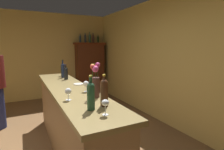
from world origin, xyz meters
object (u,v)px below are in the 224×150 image
wine_bottle_pinot (91,95)px  wine_glass_front (105,103)px  wine_bottle_syrah (63,70)px  wine_glass_mid (68,92)px  display_bottle_midleft (85,38)px  display_bottle_left (80,38)px  bar_counter (71,120)px  display_bottle_center (90,38)px  display_bottle_midright (93,38)px  cheese_plate (79,84)px  wine_glass_rear (86,84)px  display_bottle_right (98,39)px  wine_bottle_malbec (63,69)px  wine_bottle_merlot (104,91)px  display_cabinet (90,68)px  flower_arrangement (95,82)px  wine_bottle_riesling (66,73)px

wine_bottle_pinot → wine_glass_front: (0.06, -0.18, -0.04)m
wine_bottle_syrah → wine_glass_mid: bearing=-100.0°
display_bottle_midleft → display_bottle_left: bearing=-180.0°
bar_counter → wine_glass_front: wine_glass_front is taller
display_bottle_center → display_bottle_midright: size_ratio=1.12×
bar_counter → cheese_plate: (0.19, 0.15, 0.52)m
display_bottle_left → display_bottle_center: bearing=0.0°
bar_counter → cheese_plate: cheese_plate is taller
wine_glass_rear → display_bottle_midright: display_bottle_midright is taller
display_bottle_center → cheese_plate: bearing=-113.5°
cheese_plate → display_bottle_right: (1.58, 2.95, 0.84)m
wine_bottle_syrah → cheese_plate: (0.08, -0.77, -0.15)m
wine_bottle_malbec → display_bottle_midright: size_ratio=0.98×
wine_bottle_merlot → cheese_plate: 1.16m
wine_glass_rear → display_cabinet: bearing=69.1°
flower_arrangement → cheese_plate: (0.03, 0.80, -0.17)m
wine_glass_front → wine_glass_mid: same height
wine_bottle_riesling → wine_bottle_malbec: 0.44m
display_bottle_midright → wine_bottle_malbec: bearing=-126.2°
wine_bottle_malbec → wine_bottle_merlot: bearing=-91.0°
wine_bottle_malbec → display_bottle_midright: 2.55m
wine_bottle_malbec → flower_arrangement: bearing=-89.9°
wine_glass_mid → wine_bottle_syrah: bearing=80.0°
bar_counter → wine_glass_front: (0.02, -1.22, 0.62)m
display_bottle_center → wine_glass_front: bearing=-108.5°
wine_glass_mid → display_bottle_midright: size_ratio=0.46×
wine_bottle_riesling → bar_counter: bearing=-99.4°
wine_glass_mid → wine_glass_rear: size_ratio=0.96×
cheese_plate → display_bottle_midright: bearing=64.6°
wine_bottle_malbec → display_bottle_center: 2.48m
display_bottle_center → display_bottle_midright: display_bottle_center is taller
display_bottle_left → display_bottle_center: (0.33, 0.00, 0.02)m
bar_counter → display_bottle_midleft: 3.64m
wine_bottle_pinot → display_bottle_center: (1.51, 4.13, 0.73)m
bar_counter → wine_bottle_syrah: wine_bottle_syrah is taller
wine_bottle_malbec → wine_glass_front: 2.35m
cheese_plate → display_bottle_midright: (1.40, 2.95, 0.86)m
wine_bottle_riesling → display_bottle_midright: (1.47, 2.41, 0.74)m
wine_bottle_syrah → wine_glass_rear: bearing=-88.6°
wine_bottle_pinot → wine_glass_rear: 0.71m
wine_bottle_malbec → wine_bottle_riesling: bearing=-94.5°
wine_bottle_syrah → display_bottle_right: size_ratio=1.28×
display_cabinet → cheese_plate: display_cabinet is taller
wine_bottle_riesling → wine_glass_mid: wine_bottle_riesling is taller
bar_counter → flower_arrangement: bearing=-76.6°
wine_bottle_pinot → display_bottle_center: display_bottle_center is taller
display_bottle_center → wine_bottle_pinot: bearing=-110.1°
display_bottle_right → wine_glass_mid: bearing=-117.4°
display_bottle_midright → wine_bottle_pinot: bearing=-111.5°
display_cabinet → wine_bottle_pinot: (-1.50, -4.13, 0.27)m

